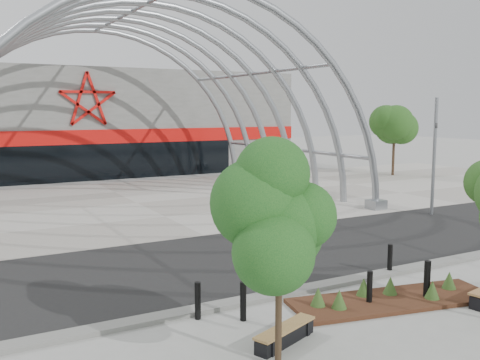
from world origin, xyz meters
name	(u,v)px	position (x,y,z in m)	size (l,w,h in m)	color
ground	(308,287)	(0.00, 0.00, 0.00)	(140.00, 140.00, 0.00)	#969691
road	(247,257)	(0.00, 3.50, 0.01)	(140.00, 7.00, 0.02)	black
forecourt	(137,203)	(0.00, 15.50, 0.02)	(60.00, 17.00, 0.04)	#9C968C
kerb	(313,287)	(0.00, -0.25, 0.06)	(60.00, 0.50, 0.12)	slate
arena_building	(67,122)	(0.00, 33.45, 3.99)	(34.00, 15.24, 8.00)	slate
vault_canopy	(137,203)	(0.00, 15.50, 0.02)	(20.80, 15.80, 20.36)	#909599
planting_bed	(390,297)	(1.18, -2.01, 0.14)	(5.72, 2.73, 0.58)	black
signal_pole	(434,154)	(11.41, 5.72, 2.90)	(0.32, 0.78, 5.56)	slate
street_tree_0	(279,218)	(-3.32, -3.59, 2.96)	(1.81, 1.81, 4.12)	black
bench_0	(285,335)	(-2.61, -2.77, 0.18)	(1.81, 1.02, 0.37)	black
bollard_0	(243,301)	(-2.79, -1.24, 0.47)	(0.15, 0.15, 0.95)	black
bollard_1	(198,301)	(-3.70, -0.64, 0.46)	(0.15, 0.15, 0.91)	black
bollard_2	(370,289)	(0.51, -1.95, 0.45)	(0.15, 0.15, 0.91)	black
bollard_3	(427,281)	(2.10, -2.38, 0.53)	(0.17, 0.17, 1.07)	black
bollard_4	(390,259)	(2.93, -0.19, 0.46)	(0.15, 0.15, 0.92)	black
bg_tree_1	(395,120)	(21.00, 18.00, 4.25)	(2.70, 2.70, 5.91)	black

